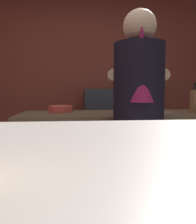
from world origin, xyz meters
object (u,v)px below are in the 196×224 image
bartender (138,114)px  chefs_knife (158,113)px  bottle_hot_sauce (135,82)px  mixing_bowl (61,109)px  bottle_vinegar (118,82)px

bartender → chefs_knife: bartender is taller
bartender → bottle_hot_sauce: (0.43, 1.79, 0.28)m
bottle_hot_sauce → mixing_bowl: bearing=-129.0°
mixing_bowl → chefs_knife: bearing=-11.0°
chefs_knife → bartender: bearing=-129.6°
chefs_knife → bottle_hot_sauce: 1.43m
chefs_knife → bottle_vinegar: bottle_vinegar is taller
mixing_bowl → bottle_hot_sauce: bottle_hot_sauce is taller
bottle_hot_sauce → bartender: bearing=-103.5°
bartender → bottle_vinegar: bartender is taller
bottle_vinegar → bottle_hot_sauce: size_ratio=1.00×
mixing_bowl → bottle_hot_sauce: bearing=51.0°
bartender → mixing_bowl: (-0.56, 0.57, -0.01)m
chefs_knife → mixing_bowl: bearing=164.0°
bartender → bottle_vinegar: (0.19, 1.81, 0.28)m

